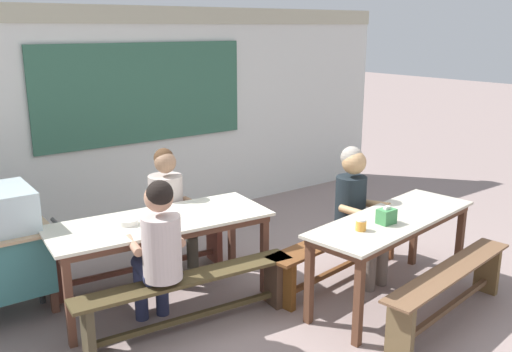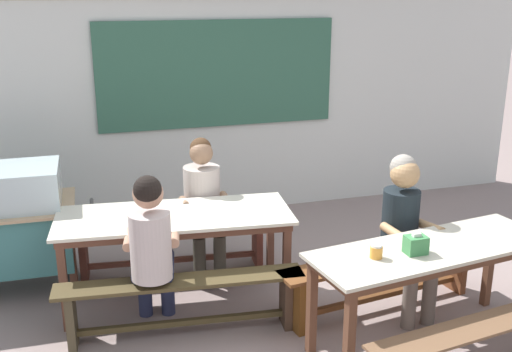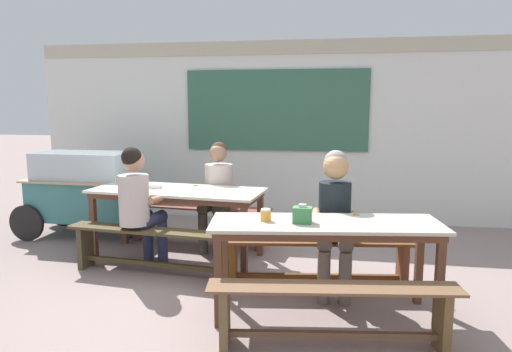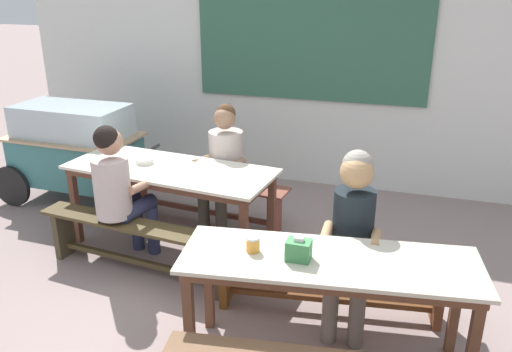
{
  "view_description": "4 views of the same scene",
  "coord_description": "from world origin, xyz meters",
  "px_view_note": "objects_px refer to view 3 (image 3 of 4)",
  "views": [
    {
      "loc": [
        -2.99,
        -3.13,
        2.37
      ],
      "look_at": [
        -0.25,
        0.49,
        1.14
      ],
      "focal_mm": 38.89,
      "sensor_mm": 36.0,
      "label": 1
    },
    {
      "loc": [
        -1.66,
        -3.68,
        2.55
      ],
      "look_at": [
        -0.33,
        0.68,
        1.12
      ],
      "focal_mm": 42.9,
      "sensor_mm": 36.0,
      "label": 2
    },
    {
      "loc": [
        0.76,
        -3.85,
        1.69
      ],
      "look_at": [
        -0.0,
        0.61,
        1.0
      ],
      "focal_mm": 32.52,
      "sensor_mm": 36.0,
      "label": 3
    },
    {
      "loc": [
        1.1,
        -3.01,
        2.39
      ],
      "look_at": [
        -0.04,
        0.63,
        0.91
      ],
      "focal_mm": 36.58,
      "sensor_mm": 36.0,
      "label": 4
    }
  ],
  "objects_px": {
    "dining_table_far": "(177,196)",
    "soup_bowl": "(155,186)",
    "condiment_jar": "(266,215)",
    "person_right_near_table": "(335,211)",
    "food_cart": "(84,188)",
    "person_left_back_turned": "(139,200)",
    "bench_near_front": "(333,309)",
    "bench_far_back": "(198,219)",
    "bench_far_front": "(154,244)",
    "person_center_facing": "(217,188)",
    "tissue_box": "(302,215)",
    "dining_table_near": "(325,232)",
    "bench_near_back": "(317,255)"
  },
  "relations": [
    {
      "from": "person_right_near_table",
      "to": "soup_bowl",
      "type": "xyz_separation_m",
      "value": [
        -1.99,
        0.71,
        0.05
      ]
    },
    {
      "from": "dining_table_far",
      "to": "bench_far_back",
      "type": "bearing_deg",
      "value": 84.07
    },
    {
      "from": "condiment_jar",
      "to": "soup_bowl",
      "type": "height_order",
      "value": "condiment_jar"
    },
    {
      "from": "dining_table_far",
      "to": "person_left_back_turned",
      "type": "relative_size",
      "value": 1.52
    },
    {
      "from": "food_cart",
      "to": "person_left_back_turned",
      "type": "xyz_separation_m",
      "value": [
        1.23,
        -1.1,
        0.11
      ]
    },
    {
      "from": "dining_table_far",
      "to": "bench_far_front",
      "type": "distance_m",
      "value": 0.68
    },
    {
      "from": "dining_table_near",
      "to": "tissue_box",
      "type": "height_order",
      "value": "tissue_box"
    },
    {
      "from": "bench_near_back",
      "to": "person_center_facing",
      "type": "xyz_separation_m",
      "value": [
        -1.23,
        1.07,
        0.41
      ]
    },
    {
      "from": "dining_table_far",
      "to": "dining_table_near",
      "type": "distance_m",
      "value": 2.02
    },
    {
      "from": "dining_table_far",
      "to": "soup_bowl",
      "type": "bearing_deg",
      "value": 172.93
    },
    {
      "from": "person_center_facing",
      "to": "soup_bowl",
      "type": "distance_m",
      "value": 0.74
    },
    {
      "from": "bench_far_back",
      "to": "person_right_near_table",
      "type": "distance_m",
      "value": 2.11
    },
    {
      "from": "tissue_box",
      "to": "soup_bowl",
      "type": "distance_m",
      "value": 2.15
    },
    {
      "from": "bench_far_back",
      "to": "food_cart",
      "type": "xyz_separation_m",
      "value": [
        -1.54,
        0.09,
        0.33
      ]
    },
    {
      "from": "bench_far_back",
      "to": "tissue_box",
      "type": "relative_size",
      "value": 12.31
    },
    {
      "from": "bench_far_back",
      "to": "person_right_near_table",
      "type": "bearing_deg",
      "value": -36.56
    },
    {
      "from": "dining_table_near",
      "to": "bench_near_back",
      "type": "xyz_separation_m",
      "value": [
        -0.08,
        0.55,
        -0.38
      ]
    },
    {
      "from": "bench_near_front",
      "to": "food_cart",
      "type": "bearing_deg",
      "value": 143.5
    },
    {
      "from": "bench_near_front",
      "to": "person_right_near_table",
      "type": "bearing_deg",
      "value": 90.15
    },
    {
      "from": "dining_table_far",
      "to": "person_right_near_table",
      "type": "xyz_separation_m",
      "value": [
        1.72,
        -0.67,
        0.05
      ]
    },
    {
      "from": "bench_near_front",
      "to": "person_left_back_turned",
      "type": "relative_size",
      "value": 1.37
    },
    {
      "from": "person_right_near_table",
      "to": "tissue_box",
      "type": "bearing_deg",
      "value": -114.06
    },
    {
      "from": "dining_table_near",
      "to": "food_cart",
      "type": "relative_size",
      "value": 1.1
    },
    {
      "from": "bench_far_front",
      "to": "food_cart",
      "type": "relative_size",
      "value": 1.08
    },
    {
      "from": "tissue_box",
      "to": "condiment_jar",
      "type": "xyz_separation_m",
      "value": [
        -0.29,
        0.01,
        -0.02
      ]
    },
    {
      "from": "dining_table_far",
      "to": "bench_far_back",
      "type": "xyz_separation_m",
      "value": [
        0.06,
        0.56,
        -0.4
      ]
    },
    {
      "from": "bench_near_back",
      "to": "person_center_facing",
      "type": "distance_m",
      "value": 1.68
    },
    {
      "from": "bench_far_front",
      "to": "soup_bowl",
      "type": "xyz_separation_m",
      "value": [
        -0.21,
        0.59,
        0.48
      ]
    },
    {
      "from": "bench_near_back",
      "to": "person_left_back_turned",
      "type": "height_order",
      "value": "person_left_back_turned"
    },
    {
      "from": "dining_table_far",
      "to": "soup_bowl",
      "type": "height_order",
      "value": "soup_bowl"
    },
    {
      "from": "dining_table_far",
      "to": "bench_near_back",
      "type": "relative_size",
      "value": 1.07
    },
    {
      "from": "bench_near_front",
      "to": "person_center_facing",
      "type": "distance_m",
      "value": 2.62
    },
    {
      "from": "person_center_facing",
      "to": "dining_table_far",
      "type": "bearing_deg",
      "value": -126.52
    },
    {
      "from": "bench_far_back",
      "to": "bench_far_front",
      "type": "bearing_deg",
      "value": -95.93
    },
    {
      "from": "bench_far_front",
      "to": "food_cart",
      "type": "xyz_separation_m",
      "value": [
        -1.43,
        1.2,
        0.32
      ]
    },
    {
      "from": "person_left_back_turned",
      "to": "bench_near_back",
      "type": "bearing_deg",
      "value": -5.1
    },
    {
      "from": "dining_table_far",
      "to": "food_cart",
      "type": "distance_m",
      "value": 1.62
    },
    {
      "from": "bench_far_back",
      "to": "bench_far_front",
      "type": "relative_size",
      "value": 1.0
    },
    {
      "from": "bench_near_back",
      "to": "food_cart",
      "type": "relative_size",
      "value": 1.07
    },
    {
      "from": "tissue_box",
      "to": "dining_table_far",
      "type": "bearing_deg",
      "value": 139.77
    },
    {
      "from": "bench_far_back",
      "to": "tissue_box",
      "type": "height_order",
      "value": "tissue_box"
    },
    {
      "from": "bench_near_front",
      "to": "person_right_near_table",
      "type": "xyz_separation_m",
      "value": [
        -0.0,
        1.05,
        0.45
      ]
    },
    {
      "from": "bench_near_back",
      "to": "food_cart",
      "type": "xyz_separation_m",
      "value": [
        -3.05,
        1.26,
        0.32
      ]
    },
    {
      "from": "person_right_near_table",
      "to": "condiment_jar",
      "type": "xyz_separation_m",
      "value": [
        -0.54,
        -0.55,
        0.07
      ]
    },
    {
      "from": "person_left_back_turned",
      "to": "bench_far_front",
      "type": "bearing_deg",
      "value": -27.1
    },
    {
      "from": "bench_far_front",
      "to": "person_center_facing",
      "type": "bearing_deg",
      "value": 68.66
    },
    {
      "from": "dining_table_near",
      "to": "soup_bowl",
      "type": "bearing_deg",
      "value": 147.8
    },
    {
      "from": "bench_near_front",
      "to": "person_right_near_table",
      "type": "relative_size",
      "value": 1.36
    },
    {
      "from": "dining_table_near",
      "to": "soup_bowl",
      "type": "xyz_separation_m",
      "value": [
        -1.92,
        1.21,
        0.11
      ]
    },
    {
      "from": "person_right_near_table",
      "to": "dining_table_far",
      "type": "bearing_deg",
      "value": 158.53
    }
  ]
}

